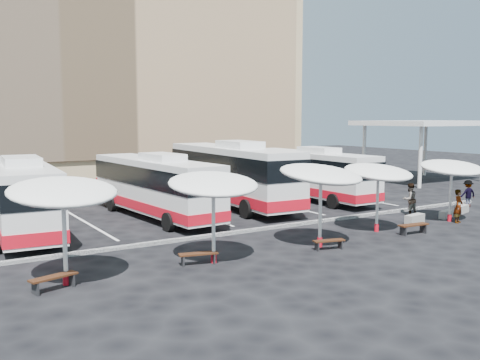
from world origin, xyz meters
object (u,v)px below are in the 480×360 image
sunshade_0 (63,192)px  sunshade_4 (452,168)px  sunshade_3 (378,172)px  conc_bench_0 (415,219)px  wood_bench_3 (413,226)px  wood_bench_0 (54,279)px  passenger_0 (458,206)px  sunshade_1 (213,184)px  bus_2 (231,172)px  sunshade_2 (321,175)px  conc_bench_1 (446,214)px  passenger_1 (410,199)px  wood_bench_2 (329,242)px  conc_bench_2 (462,209)px  bus_3 (309,173)px  passenger_3 (468,193)px  wood_bench_1 (198,256)px  bus_0 (21,193)px  bus_1 (155,184)px

sunshade_0 → sunshade_4: 19.94m
sunshade_3 → conc_bench_0: (3.08, 0.30, -2.61)m
sunshade_4 → wood_bench_3: sunshade_4 is taller
wood_bench_0 → passenger_0: size_ratio=0.90×
sunshade_1 → sunshade_4: bearing=1.9°
bus_2 → passenger_0: 13.18m
sunshade_0 → sunshade_2: 10.47m
sunshade_3 → conc_bench_1: (5.81, 0.47, -2.65)m
wood_bench_3 → passenger_1: size_ratio=0.88×
sunshade_2 → sunshade_4: 9.51m
sunshade_0 → wood_bench_0: size_ratio=2.28×
wood_bench_2 → passenger_1: 9.73m
conc_bench_1 → passenger_1: size_ratio=0.60×
sunshade_4 → conc_bench_2: sunshade_4 is taller
sunshade_1 → sunshade_4: sunshade_1 is taller
bus_2 → sunshade_3: bus_2 is taller
bus_3 → sunshade_4: bus_3 is taller
passenger_1 → sunshade_2: bearing=25.2°
passenger_3 → sunshade_3: bearing=24.8°
sunshade_1 → conc_bench_2: sunshade_1 is taller
bus_2 → passenger_0: (7.14, -11.01, -1.20)m
sunshade_4 → wood_bench_1: sunshade_4 is taller
sunshade_4 → passenger_0: size_ratio=2.35×
conc_bench_0 → conc_bench_2: conc_bench_0 is taller
wood_bench_1 → sunshade_2: bearing=-2.4°
sunshade_2 → wood_bench_0: sunshade_2 is taller
passenger_0 → passenger_3: size_ratio=1.05×
sunshade_0 → sunshade_2: sunshade_2 is taller
sunshade_4 → passenger_0: 2.02m
bus_2 → passenger_1: (6.65, -8.28, -1.16)m
wood_bench_2 → conc_bench_1: wood_bench_2 is taller
conc_bench_2 → sunshade_0: bearing=-176.2°
sunshade_0 → wood_bench_3: sunshade_0 is taller
wood_bench_3 → sunshade_2: bearing=175.0°
wood_bench_2 → conc_bench_2: 12.49m
sunshade_3 → wood_bench_1: (-9.99, -0.64, -2.51)m
wood_bench_0 → bus_0: bearing=85.4°
sunshade_2 → wood_bench_3: 5.99m
bus_3 → wood_bench_1: size_ratio=7.39×
bus_1 → bus_2: size_ratio=0.88×
sunshade_3 → wood_bench_3: bearing=-53.0°
sunshade_0 → sunshade_1: 5.41m
bus_3 → wood_bench_1: (-13.75, -10.33, -1.47)m
bus_2 → conc_bench_1: 12.67m
bus_2 → wood_bench_0: (-13.32, -11.16, -1.72)m
bus_0 → passenger_3: 25.46m
sunshade_1 → conc_bench_0: sunshade_1 is taller
wood_bench_1 → passenger_0: size_ratio=0.86×
wood_bench_1 → wood_bench_3: 11.02m
bus_2 → wood_bench_1: bus_2 is taller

